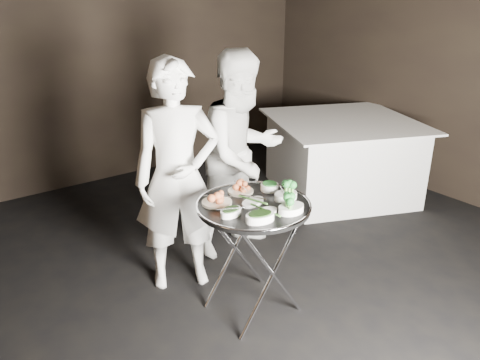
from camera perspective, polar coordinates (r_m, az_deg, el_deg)
floor at (r=3.27m, az=6.06°, el=-19.25°), size 6.00×7.00×0.05m
wall_back at (r=5.60m, az=-19.13°, el=14.40°), size 6.00×0.05×3.00m
tray_stand at (r=3.26m, az=1.60°, el=-8.92°), size 0.55×0.47×0.81m
serving_tray at (r=3.09m, az=1.67°, el=-3.13°), size 0.76×0.76×0.04m
potato_plate_a at (r=3.08m, az=-2.84°, el=-2.36°), size 0.20×0.20×0.07m
potato_plate_b at (r=3.25m, az=0.08°, el=-1.06°), size 0.18×0.18×0.06m
greens_bowl at (r=3.29m, az=3.63°, el=-0.71°), size 0.13×0.13×0.07m
asparagus_plate_a at (r=3.08m, az=1.58°, el=-2.59°), size 0.22×0.16×0.04m
asparagus_plate_b at (r=2.95m, az=3.11°, el=-3.83°), size 0.20×0.13×0.04m
spinach_bowl_a at (r=2.92m, az=-1.13°, el=-3.82°), size 0.17×0.12×0.06m
spinach_bowl_b at (r=2.85m, az=2.45°, el=-4.39°), size 0.21×0.15×0.08m
broccoli_bowl_a at (r=3.16m, az=5.60°, el=-1.77°), size 0.17×0.13×0.07m
broccoli_bowl_b at (r=2.97m, az=6.26°, el=-3.33°), size 0.18×0.13×0.07m
serving_utensils at (r=3.12m, az=1.14°, el=-1.64°), size 0.58×0.44×0.01m
waiter_left at (r=3.43m, az=-7.65°, el=0.27°), size 0.74×0.62×1.73m
waiter_right at (r=3.91m, az=0.32°, el=3.15°), size 0.87×0.70×1.73m
dining_table at (r=5.30m, az=12.20°, el=2.76°), size 1.48×1.48×0.85m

